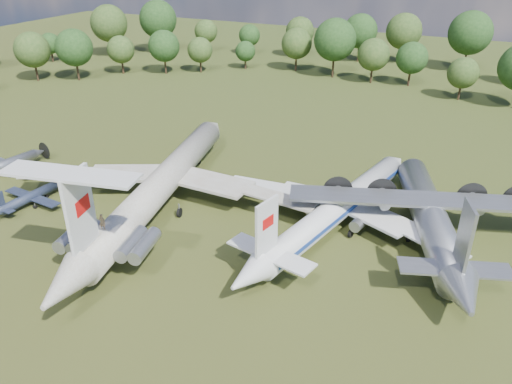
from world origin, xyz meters
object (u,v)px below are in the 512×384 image
at_px(il62_airliner, 162,189).
at_px(small_prop_northwest, 5,167).
at_px(small_prop_west, 30,199).
at_px(an12_transport, 429,221).
at_px(person_on_il62, 102,222).
at_px(tu104_jet, 337,212).

height_order(il62_airliner, small_prop_northwest, il62_airliner).
bearing_deg(small_prop_west, il62_airliner, 29.40).
relative_size(an12_transport, small_prop_west, 2.86).
bearing_deg(il62_airliner, person_on_il62, -90.00).
xyz_separation_m(il62_airliner, an12_transport, (34.29, 6.97, -0.21)).
height_order(an12_transport, small_prop_northwest, an12_transport).
xyz_separation_m(il62_airliner, tu104_jet, (23.38, 4.76, -0.53)).
bearing_deg(person_on_il62, an12_transport, -162.44).
height_order(an12_transport, person_on_il62, person_on_il62).
xyz_separation_m(small_prop_west, small_prop_northwest, (-11.58, 5.93, 0.21)).
bearing_deg(il62_airliner, small_prop_northwest, 171.98).
bearing_deg(an12_transport, tu104_jet, 172.89).
xyz_separation_m(il62_airliner, person_on_il62, (3.02, -14.99, 3.66)).
distance_m(il62_airliner, person_on_il62, 15.73).
relative_size(tu104_jet, small_prop_west, 3.30).
xyz_separation_m(tu104_jet, an12_transport, (10.92, 2.22, 0.31)).
distance_m(il62_airliner, small_prop_northwest, 28.59).
height_order(il62_airliner, tu104_jet, il62_airliner).
xyz_separation_m(tu104_jet, small_prop_northwest, (-51.87, -6.43, -1.01)).
relative_size(small_prop_west, small_prop_northwest, 0.82).
bearing_deg(an12_transport, il62_airliner, 172.91).
distance_m(tu104_jet, person_on_il62, 28.67).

